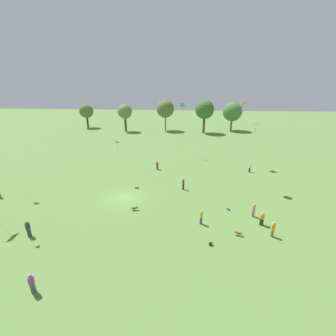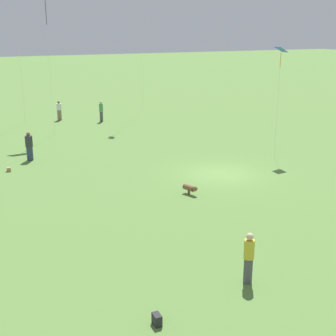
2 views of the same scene
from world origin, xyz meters
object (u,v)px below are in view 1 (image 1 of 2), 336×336
at_px(picnic_bag_0, 228,209).
at_px(person_2, 183,184).
at_px(kite_5, 117,144).
at_px(kite_8, 244,106).
at_px(dog_0, 238,233).
at_px(kite_0, 182,107).
at_px(picnic_bag_2, 37,246).
at_px(person_4, 254,210).
at_px(kite_7, 256,127).
at_px(person_5, 157,165).
at_px(person_9, 273,229).
at_px(person_7, 32,283).
at_px(person_6, 28,229).
at_px(dog_1, 135,208).
at_px(person_0, 250,168).
at_px(picnic_bag_1, 211,244).
at_px(person_8, 201,217).
at_px(person_1, 262,219).

bearing_deg(picnic_bag_0, person_2, 136.71).
bearing_deg(kite_5, kite_8, -103.21).
bearing_deg(dog_0, kite_0, 31.02).
distance_m(kite_0, picnic_bag_2, 36.83).
relative_size(person_2, person_4, 1.03).
bearing_deg(kite_0, kite_7, -38.94).
xyz_separation_m(person_5, picnic_bag_2, (-8.92, -22.67, -0.69)).
height_order(person_9, picnic_bag_0, person_9).
relative_size(person_7, dog_0, 2.15).
distance_m(person_6, picnic_bag_0, 23.04).
relative_size(kite_5, dog_1, 8.10).
bearing_deg(person_6, person_9, -148.99).
bearing_deg(person_9, picnic_bag_2, 97.57).
xyz_separation_m(person_4, dog_1, (-14.65, 0.16, -0.54)).
height_order(person_4, person_5, person_4).
xyz_separation_m(person_9, kite_7, (0.48, 12.32, 8.59)).
bearing_deg(dog_1, person_7, -41.44).
bearing_deg(person_6, person_0, -116.65).
height_order(person_5, dog_0, person_5).
relative_size(person_4, kite_5, 0.25).
bearing_deg(dog_0, person_0, 0.56).
bearing_deg(person_9, kite_7, -3.71).
bearing_deg(kite_5, person_6, 119.39).
xyz_separation_m(person_9, picnic_bag_1, (-6.56, -1.99, -0.72)).
relative_size(dog_0, picnic_bag_2, 3.12).
bearing_deg(dog_0, person_8, 82.17).
relative_size(dog_1, picnic_bag_1, 2.51).
relative_size(person_7, kite_8, 0.15).
relative_size(person_4, dog_1, 2.04).
height_order(kite_0, kite_7, kite_0).
height_order(person_0, person_1, person_0).
relative_size(picnic_bag_1, picnic_bag_2, 1.28).
distance_m(kite_7, dog_0, 15.99).
bearing_deg(person_9, kite_8, -3.85).
distance_m(person_1, dog_0, 3.80).
height_order(person_8, kite_8, kite_8).
bearing_deg(person_6, dog_0, -148.65).
height_order(person_1, picnic_bag_2, person_1).
height_order(person_7, dog_0, person_7).
distance_m(person_8, kite_0, 29.22).
xyz_separation_m(dog_0, dog_1, (-12.09, 4.11, -0.02)).
xyz_separation_m(person_2, person_5, (-5.11, 8.28, -0.09)).
relative_size(person_1, person_4, 0.96).
bearing_deg(dog_0, kite_8, 6.71).
height_order(kite_7, picnic_bag_2, kite_7).
bearing_deg(picnic_bag_1, person_0, 67.08).
xyz_separation_m(kite_7, picnic_bag_2, (-24.13, -16.08, -9.37)).
height_order(person_7, person_9, person_7).
bearing_deg(person_5, dog_1, -100.46).
xyz_separation_m(person_2, kite_8, (10.59, 12.75, 10.50)).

